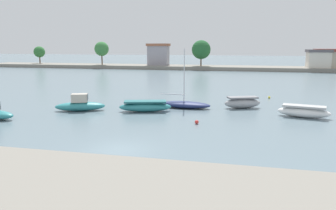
% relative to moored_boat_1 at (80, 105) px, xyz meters
% --- Properties ---
extents(ground_plane, '(400.00, 400.00, 0.00)m').
position_rel_moored_boat_1_xyz_m(ground_plane, '(8.66, -11.32, -0.60)').
color(ground_plane, slate).
extents(seawall_embankment, '(62.61, 5.88, 1.76)m').
position_rel_moored_boat_1_xyz_m(seawall_embankment, '(8.66, -20.08, 0.28)').
color(seawall_embankment, gray).
rests_on(seawall_embankment, ground).
extents(moored_boat_1, '(5.31, 3.31, 1.77)m').
position_rel_moored_boat_1_xyz_m(moored_boat_1, '(0.00, 0.00, 0.00)').
color(moored_boat_1, teal).
rests_on(moored_boat_1, ground).
extents(moored_boat_2, '(5.56, 2.99, 1.11)m').
position_rel_moored_boat_1_xyz_m(moored_boat_2, '(6.70, 1.10, -0.07)').
color(moored_boat_2, teal).
rests_on(moored_boat_2, ground).
extents(moored_boat_3, '(5.67, 2.29, 6.35)m').
position_rel_moored_boat_1_xyz_m(moored_boat_3, '(10.33, 3.91, -0.21)').
color(moored_boat_3, navy).
rests_on(moored_boat_3, ground).
extents(moored_boat_4, '(4.21, 2.66, 1.24)m').
position_rel_moored_boat_1_xyz_m(moored_boat_4, '(16.38, 5.20, -0.00)').
color(moored_boat_4, '#9E9EA3').
rests_on(moored_boat_4, ground).
extents(moored_boat_5, '(4.94, 2.46, 1.13)m').
position_rel_moored_boat_1_xyz_m(moored_boat_5, '(22.04, 1.80, -0.06)').
color(moored_boat_5, white).
rests_on(moored_boat_5, ground).
extents(mooring_buoy_0, '(0.34, 0.34, 0.34)m').
position_rel_moored_boat_1_xyz_m(mooring_buoy_0, '(12.59, -3.11, -0.43)').
color(mooring_buoy_0, red).
rests_on(mooring_buoy_0, ground).
extents(mooring_buoy_1, '(0.30, 0.30, 0.30)m').
position_rel_moored_boat_1_xyz_m(mooring_buoy_1, '(19.71, 12.64, -0.45)').
color(mooring_buoy_1, yellow).
rests_on(mooring_buoy_1, ground).
extents(distant_shoreline, '(139.00, 9.64, 8.02)m').
position_rel_moored_boat_1_xyz_m(distant_shoreline, '(16.20, 61.29, 1.49)').
color(distant_shoreline, gray).
rests_on(distant_shoreline, ground).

